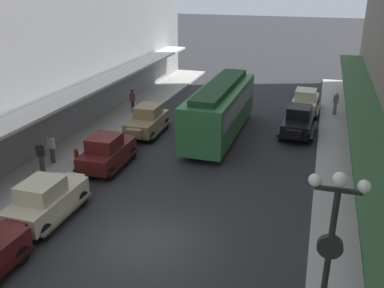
{
  "coord_description": "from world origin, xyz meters",
  "views": [
    {
      "loc": [
        5.69,
        -12.34,
        9.54
      ],
      "look_at": [
        0.0,
        6.0,
        1.8
      ],
      "focal_mm": 39.11,
      "sensor_mm": 36.0,
      "label": 1
    }
  ],
  "objects_px": {
    "parked_car_6": "(46,199)",
    "pedestrian_3": "(41,156)",
    "parked_car_5": "(305,101)",
    "pedestrian_0": "(336,103)",
    "parked_car_4": "(147,120)",
    "lamp_post_with_clock": "(329,255)",
    "streetcar": "(220,108)",
    "pedestrian_1": "(52,148)",
    "parked_car_2": "(298,121)",
    "pedestrian_2": "(133,101)",
    "parked_car_3": "(107,151)",
    "fire_hydrant": "(76,156)"
  },
  "relations": [
    {
      "from": "pedestrian_3",
      "to": "pedestrian_1",
      "type": "bearing_deg",
      "value": 96.4
    },
    {
      "from": "parked_car_3",
      "to": "parked_car_6",
      "type": "bearing_deg",
      "value": -89.75
    },
    {
      "from": "pedestrian_2",
      "to": "parked_car_3",
      "type": "bearing_deg",
      "value": -73.65
    },
    {
      "from": "streetcar",
      "to": "pedestrian_1",
      "type": "bearing_deg",
      "value": -137.21
    },
    {
      "from": "parked_car_5",
      "to": "pedestrian_2",
      "type": "relative_size",
      "value": 2.58
    },
    {
      "from": "lamp_post_with_clock",
      "to": "parked_car_4",
      "type": "bearing_deg",
      "value": 127.94
    },
    {
      "from": "parked_car_2",
      "to": "pedestrian_3",
      "type": "distance_m",
      "value": 15.61
    },
    {
      "from": "parked_car_2",
      "to": "pedestrian_1",
      "type": "relative_size",
      "value": 2.63
    },
    {
      "from": "parked_car_3",
      "to": "parked_car_4",
      "type": "relative_size",
      "value": 1.0
    },
    {
      "from": "parked_car_3",
      "to": "pedestrian_3",
      "type": "xyz_separation_m",
      "value": [
        -2.81,
        -1.77,
        0.05
      ]
    },
    {
      "from": "pedestrian_0",
      "to": "pedestrian_2",
      "type": "xyz_separation_m",
      "value": [
        -14.25,
        -3.96,
        0.02
      ]
    },
    {
      "from": "parked_car_4",
      "to": "lamp_post_with_clock",
      "type": "distance_m",
      "value": 18.03
    },
    {
      "from": "parked_car_2",
      "to": "pedestrian_2",
      "type": "bearing_deg",
      "value": 176.05
    },
    {
      "from": "parked_car_4",
      "to": "fire_hydrant",
      "type": "height_order",
      "value": "parked_car_4"
    },
    {
      "from": "streetcar",
      "to": "pedestrian_0",
      "type": "height_order",
      "value": "streetcar"
    },
    {
      "from": "parked_car_6",
      "to": "streetcar",
      "type": "distance_m",
      "value": 12.59
    },
    {
      "from": "parked_car_5",
      "to": "pedestrian_0",
      "type": "relative_size",
      "value": 2.63
    },
    {
      "from": "parked_car_3",
      "to": "pedestrian_0",
      "type": "distance_m",
      "value": 17.33
    },
    {
      "from": "lamp_post_with_clock",
      "to": "streetcar",
      "type": "bearing_deg",
      "value": 113.16
    },
    {
      "from": "lamp_post_with_clock",
      "to": "pedestrian_0",
      "type": "bearing_deg",
      "value": 88.42
    },
    {
      "from": "pedestrian_0",
      "to": "parked_car_4",
      "type": "bearing_deg",
      "value": -147.25
    },
    {
      "from": "parked_car_4",
      "to": "parked_car_6",
      "type": "distance_m",
      "value": 10.74
    },
    {
      "from": "streetcar",
      "to": "pedestrian_3",
      "type": "bearing_deg",
      "value": -132.53
    },
    {
      "from": "parked_car_6",
      "to": "pedestrian_1",
      "type": "height_order",
      "value": "parked_car_6"
    },
    {
      "from": "parked_car_5",
      "to": "pedestrian_0",
      "type": "xyz_separation_m",
      "value": [
        2.14,
        -0.06,
        0.05
      ]
    },
    {
      "from": "parked_car_4",
      "to": "streetcar",
      "type": "relative_size",
      "value": 0.45
    },
    {
      "from": "parked_car_2",
      "to": "streetcar",
      "type": "distance_m",
      "value": 5.13
    },
    {
      "from": "parked_car_2",
      "to": "parked_car_3",
      "type": "distance_m",
      "value": 12.32
    },
    {
      "from": "pedestrian_0",
      "to": "parked_car_5",
      "type": "bearing_deg",
      "value": 178.38
    },
    {
      "from": "parked_car_4",
      "to": "fire_hydrant",
      "type": "xyz_separation_m",
      "value": [
        -1.73,
        -5.67,
        -0.38
      ]
    },
    {
      "from": "pedestrian_0",
      "to": "pedestrian_1",
      "type": "distance_m",
      "value": 19.87
    },
    {
      "from": "parked_car_4",
      "to": "pedestrian_1",
      "type": "bearing_deg",
      "value": -116.22
    },
    {
      "from": "parked_car_2",
      "to": "pedestrian_2",
      "type": "height_order",
      "value": "parked_car_2"
    },
    {
      "from": "parked_car_5",
      "to": "lamp_post_with_clock",
      "type": "relative_size",
      "value": 0.83
    },
    {
      "from": "pedestrian_2",
      "to": "parked_car_4",
      "type": "bearing_deg",
      "value": -53.12
    },
    {
      "from": "parked_car_2",
      "to": "parked_car_4",
      "type": "height_order",
      "value": "same"
    },
    {
      "from": "parked_car_6",
      "to": "pedestrian_3",
      "type": "relative_size",
      "value": 2.6
    },
    {
      "from": "streetcar",
      "to": "pedestrian_3",
      "type": "relative_size",
      "value": 5.86
    },
    {
      "from": "parked_car_3",
      "to": "pedestrian_3",
      "type": "relative_size",
      "value": 2.61
    },
    {
      "from": "fire_hydrant",
      "to": "pedestrian_2",
      "type": "relative_size",
      "value": 0.49
    },
    {
      "from": "pedestrian_1",
      "to": "parked_car_2",
      "type": "bearing_deg",
      "value": 35.4
    },
    {
      "from": "parked_car_2",
      "to": "lamp_post_with_clock",
      "type": "bearing_deg",
      "value": -84.15
    },
    {
      "from": "parked_car_3",
      "to": "lamp_post_with_clock",
      "type": "height_order",
      "value": "lamp_post_with_clock"
    },
    {
      "from": "parked_car_4",
      "to": "streetcar",
      "type": "bearing_deg",
      "value": 11.73
    },
    {
      "from": "lamp_post_with_clock",
      "to": "parked_car_5",
      "type": "bearing_deg",
      "value": 94.07
    },
    {
      "from": "parked_car_3",
      "to": "parked_car_6",
      "type": "height_order",
      "value": "same"
    },
    {
      "from": "parked_car_3",
      "to": "parked_car_5",
      "type": "bearing_deg",
      "value": 53.6
    },
    {
      "from": "streetcar",
      "to": "fire_hydrant",
      "type": "bearing_deg",
      "value": -133.59
    },
    {
      "from": "streetcar",
      "to": "lamp_post_with_clock",
      "type": "distance_m",
      "value": 16.44
    },
    {
      "from": "parked_car_4",
      "to": "pedestrian_3",
      "type": "bearing_deg",
      "value": -111.74
    }
  ]
}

